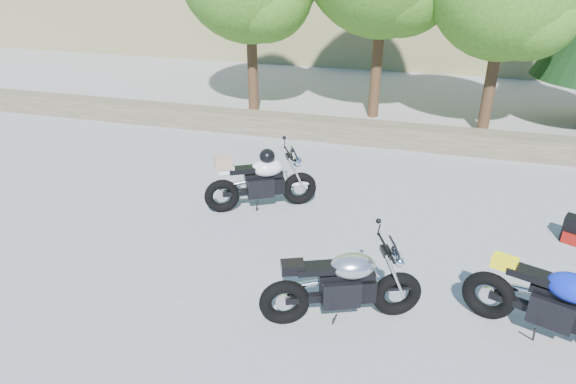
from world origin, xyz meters
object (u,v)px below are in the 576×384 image
object	(u,v)px
blue_bike	(557,305)
backpack	(574,230)
silver_bike	(343,286)
white_bike	(260,180)

from	to	relation	value
blue_bike	backpack	world-z (taller)	blue_bike
silver_bike	backpack	bearing A→B (deg)	19.00
silver_bike	blue_bike	bearing A→B (deg)	-16.00
white_bike	backpack	distance (m)	5.17
white_bike	backpack	size ratio (longest dim) A/B	4.32
backpack	silver_bike	bearing A→B (deg)	-114.65
silver_bike	white_bike	world-z (taller)	white_bike
white_bike	backpack	world-z (taller)	white_bike
white_bike	backpack	xyz separation A→B (m)	(5.16, 0.23, -0.34)
blue_bike	backpack	distance (m)	2.68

